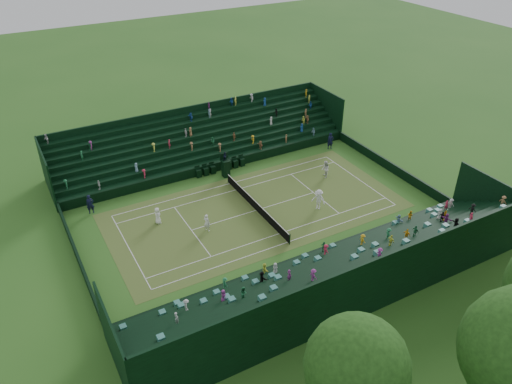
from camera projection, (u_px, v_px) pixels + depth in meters
ground at (256, 210)px, 45.85m from camera, size 160.00×160.00×0.00m
court_surface at (256, 210)px, 45.84m from camera, size 12.97×26.77×0.01m
perimeter_wall_north at (389, 166)px, 52.11m from camera, size 17.17×0.20×1.00m
perimeter_wall_south at (79, 260)px, 39.05m from camera, size 17.17×0.20×1.00m
perimeter_wall_east at (308, 258)px, 39.26m from camera, size 0.20×31.77×1.00m
perimeter_wall_west at (217, 167)px, 51.90m from camera, size 0.20×31.77×1.00m
north_grandstand at (342, 279)px, 35.60m from camera, size 6.60×32.00×4.90m
south_grandstand at (200, 142)px, 54.46m from camera, size 6.60×32.00×4.90m
tennis_net at (256, 206)px, 45.57m from camera, size 11.67×0.10×1.06m
umpire_chair at (226, 166)px, 50.62m from camera, size 0.88×0.88×2.76m
courtside_chairs at (220, 167)px, 51.92m from camera, size 0.55×5.52×1.20m
player_near_west at (158, 216)px, 43.73m from camera, size 0.81×0.57×1.58m
player_near_east at (207, 223)px, 42.75m from camera, size 0.73×0.65×1.67m
player_far_west at (325, 169)px, 50.62m from camera, size 1.07×0.96×1.79m
player_far_east at (319, 199)px, 45.59m from camera, size 1.49×1.36×2.01m
line_judge_north at (330, 141)px, 56.07m from camera, size 0.62×0.79×1.91m
line_judge_south at (90, 204)px, 45.03m from camera, size 0.55×0.74×1.86m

